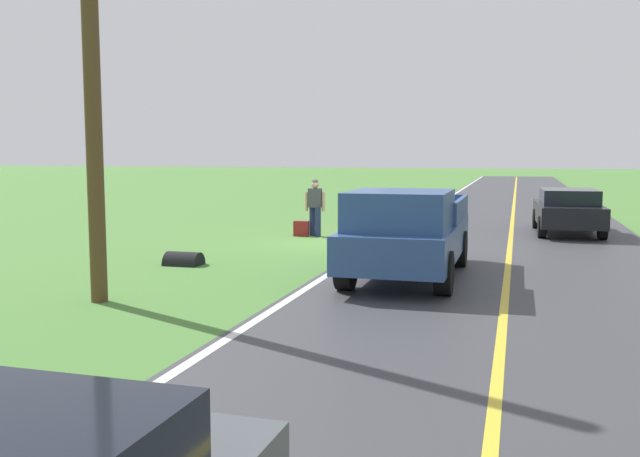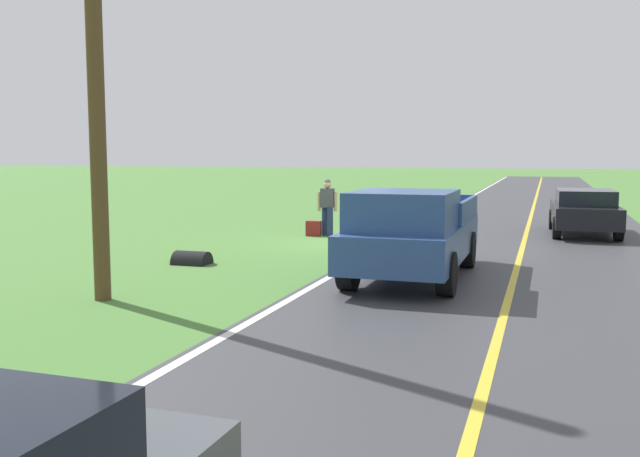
% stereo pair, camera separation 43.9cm
% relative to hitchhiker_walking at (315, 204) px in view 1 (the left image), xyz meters
% --- Properties ---
extents(ground_plane, '(200.00, 200.00, 0.00)m').
position_rel_hitchhiker_walking_xyz_m(ground_plane, '(-0.99, 1.25, -0.98)').
color(ground_plane, '#4C7F38').
extents(road_surface, '(7.54, 120.00, 0.00)m').
position_rel_hitchhiker_walking_xyz_m(road_surface, '(-5.76, 1.25, -0.98)').
color(road_surface, '#3D3D42').
rests_on(road_surface, ground).
extents(lane_edge_line, '(0.16, 117.60, 0.00)m').
position_rel_hitchhiker_walking_xyz_m(lane_edge_line, '(-2.17, 1.25, -0.98)').
color(lane_edge_line, silver).
rests_on(lane_edge_line, ground).
extents(lane_centre_line, '(0.14, 117.60, 0.00)m').
position_rel_hitchhiker_walking_xyz_m(lane_centre_line, '(-5.76, 1.25, -0.98)').
color(lane_centre_line, gold).
rests_on(lane_centre_line, ground).
extents(hitchhiker_walking, '(0.62, 0.51, 1.75)m').
position_rel_hitchhiker_walking_xyz_m(hitchhiker_walking, '(0.00, 0.00, 0.00)').
color(hitchhiker_walking, navy).
rests_on(hitchhiker_walking, ground).
extents(suitcase_carried, '(0.48, 0.24, 0.46)m').
position_rel_hitchhiker_walking_xyz_m(suitcase_carried, '(0.41, 0.12, -0.75)').
color(suitcase_carried, maroon).
rests_on(suitcase_carried, ground).
extents(pickup_truck_passing, '(2.11, 5.40, 1.82)m').
position_rel_hitchhiker_walking_xyz_m(pickup_truck_passing, '(-3.80, 6.52, -0.01)').
color(pickup_truck_passing, '#2D4C84').
rests_on(pickup_truck_passing, ground).
extents(sedan_near_oncoming, '(2.05, 4.46, 1.41)m').
position_rel_hitchhiker_walking_xyz_m(sedan_near_oncoming, '(-7.45, -2.78, -0.23)').
color(sedan_near_oncoming, black).
rests_on(sedan_near_oncoming, ground).
extents(utility_pole_roadside, '(0.28, 0.28, 8.89)m').
position_rel_hitchhiker_walking_xyz_m(utility_pole_roadside, '(0.90, 10.09, 3.46)').
color(utility_pole_roadside, brown).
rests_on(utility_pole_roadside, ground).
extents(drainage_culvert, '(0.80, 0.60, 0.60)m').
position_rel_hitchhiker_walking_xyz_m(drainage_culvert, '(1.33, 6.13, -0.98)').
color(drainage_culvert, black).
rests_on(drainage_culvert, ground).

